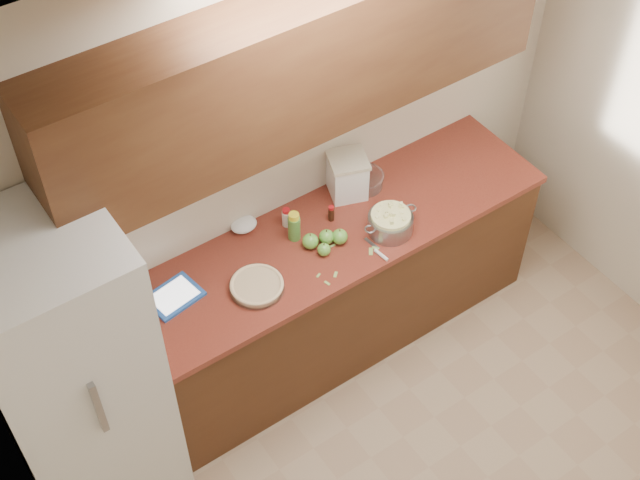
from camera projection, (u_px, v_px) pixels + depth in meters
room_shell at (528, 396)px, 3.62m from camera, size 3.60×3.60×3.60m
counter_run at (321, 293)px, 5.05m from camera, size 2.64×0.68×0.92m
upper_cabinets at (302, 65)px, 4.04m from camera, size 2.60×0.34×0.70m
fridge at (73, 375)px, 4.16m from camera, size 0.70×0.70×1.80m
pie at (257, 286)px, 4.47m from camera, size 0.28×0.28×0.04m
colander at (390, 223)px, 4.71m from camera, size 0.33×0.24×0.12m
flour_canister at (347, 175)px, 4.85m from camera, size 0.26×0.26×0.25m
tablet at (174, 296)px, 4.44m from camera, size 0.29×0.24×0.02m
paring_knife at (380, 253)px, 4.63m from camera, size 0.04×0.20×0.02m
lemon_bottle at (294, 227)px, 4.66m from camera, size 0.07×0.07×0.18m
cinnamon_shaker at (286, 217)px, 4.74m from camera, size 0.05×0.05×0.12m
vanilla_bottle at (331, 213)px, 4.77m from camera, size 0.03×0.03×0.10m
mixing_bowl at (364, 179)px, 4.95m from camera, size 0.22×0.22×0.08m
paper_towel at (244, 225)px, 4.74m from camera, size 0.17×0.15×0.06m
apple_left at (310, 241)px, 4.64m from camera, size 0.09×0.09×0.10m
apple_center at (326, 237)px, 4.67m from camera, size 0.08×0.08×0.09m
apple_front at (324, 249)px, 4.61m from camera, size 0.07×0.07×0.08m
apple_extra at (340, 237)px, 4.67m from camera, size 0.08×0.08×0.10m
peel_a at (318, 275)px, 4.54m from camera, size 0.03×0.02×0.00m
peel_b at (327, 283)px, 4.51m from camera, size 0.02×0.04×0.00m
peel_c at (336, 274)px, 4.54m from camera, size 0.04×0.04×0.00m
peel_d at (371, 251)px, 4.65m from camera, size 0.05×0.05×0.00m
peel_e at (375, 248)px, 4.67m from camera, size 0.03×0.04×0.00m
peel_f at (333, 246)px, 4.68m from camera, size 0.03×0.01×0.00m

